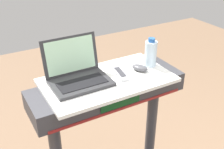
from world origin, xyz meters
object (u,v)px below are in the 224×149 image
Objects in this scene: computer_mouse at (140,68)px; tv_remote at (120,73)px; laptop at (77,74)px; water_bottle at (151,53)px.

computer_mouse is 0.60× the size of tv_remote.
water_bottle is (0.46, -0.04, 0.03)m from laptop.
water_bottle reaches higher than computer_mouse.
water_bottle is at bearing -8.71° from laptop.
computer_mouse is 0.13m from tv_remote.
tv_remote is at bearing -175.17° from water_bottle.
computer_mouse reaches higher than tv_remote.
computer_mouse is at bearing -13.85° from laptop.
laptop is at bearing 167.08° from tv_remote.
laptop is 0.47m from water_bottle.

